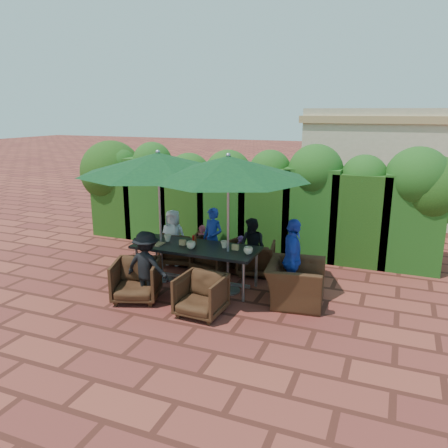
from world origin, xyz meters
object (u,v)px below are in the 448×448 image
at_px(chair_far_right, 256,256).
at_px(chair_near_left, 136,278).
at_px(dining_table, 196,250).
at_px(chair_far_mid, 214,251).
at_px(chair_near_right, 201,293).
at_px(chair_end_right, 296,276).
at_px(umbrella_left, 158,163).
at_px(chair_far_left, 181,246).
at_px(umbrella_right, 228,168).

bearing_deg(chair_far_right, chair_near_left, 41.32).
relative_size(dining_table, chair_far_right, 3.22).
relative_size(chair_far_mid, chair_near_right, 1.06).
height_order(chair_near_left, chair_end_right, chair_end_right).
bearing_deg(umbrella_left, chair_near_right, -39.40).
bearing_deg(chair_far_right, chair_far_left, -9.93).
bearing_deg(chair_end_right, dining_table, 81.92).
bearing_deg(umbrella_left, chair_far_left, 95.14).
distance_m(umbrella_right, chair_far_left, 2.55).
xyz_separation_m(umbrella_left, umbrella_right, (1.38, -0.07, -0.00)).
relative_size(chair_far_mid, chair_end_right, 0.72).
xyz_separation_m(chair_far_mid, chair_near_right, (0.61, -1.96, -0.02)).
relative_size(chair_far_left, chair_far_mid, 1.00).
relative_size(dining_table, chair_far_left, 3.02).
xyz_separation_m(chair_far_left, chair_far_right, (1.66, 0.02, -0.02)).
xyz_separation_m(chair_far_mid, chair_near_left, (-0.65, -1.85, 0.00)).
bearing_deg(chair_far_mid, chair_near_right, 121.90).
height_order(dining_table, chair_far_mid, chair_far_mid).
bearing_deg(chair_far_mid, chair_end_right, 168.25).
relative_size(umbrella_right, chair_far_right, 3.91).
xyz_separation_m(umbrella_right, chair_far_mid, (-0.67, 0.94, -1.84)).
height_order(chair_near_left, chair_near_right, chair_near_left).
distance_m(umbrella_right, chair_far_right, 2.13).
relative_size(chair_near_left, chair_end_right, 0.73).
bearing_deg(chair_end_right, chair_far_left, 62.81).
xyz_separation_m(umbrella_right, chair_near_right, (-0.06, -1.02, -1.86)).
bearing_deg(chair_far_mid, chair_far_right, -159.98).
relative_size(chair_far_mid, chair_far_right, 1.07).
distance_m(chair_far_mid, chair_near_right, 2.05).
height_order(dining_table, umbrella_right, umbrella_right).
distance_m(chair_far_right, chair_end_right, 1.44).
distance_m(chair_near_left, chair_end_right, 2.69).
bearing_deg(chair_near_right, chair_far_mid, 109.99).
relative_size(umbrella_right, chair_far_mid, 3.67).
distance_m(chair_near_left, chair_near_right, 1.27).
relative_size(dining_table, umbrella_right, 0.82).
xyz_separation_m(chair_far_left, chair_end_right, (2.68, -0.99, 0.08)).
bearing_deg(chair_far_mid, umbrella_left, 64.98).
bearing_deg(chair_far_mid, chair_near_left, 85.17).
bearing_deg(chair_near_right, chair_far_left, 127.59).
bearing_deg(chair_far_left, chair_far_mid, 164.32).
height_order(chair_far_left, chair_far_right, chair_far_left).
xyz_separation_m(chair_far_left, chair_far_mid, (0.80, -0.06, -0.00)).
distance_m(chair_far_left, chair_end_right, 2.85).
distance_m(chair_far_mid, chair_end_right, 2.09).
bearing_deg(chair_far_right, chair_far_mid, -5.16).
height_order(chair_far_mid, chair_far_right, chair_far_mid).
relative_size(umbrella_left, chair_end_right, 2.76).
bearing_deg(chair_end_right, umbrella_left, 81.75).
bearing_deg(dining_table, umbrella_left, 178.22).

